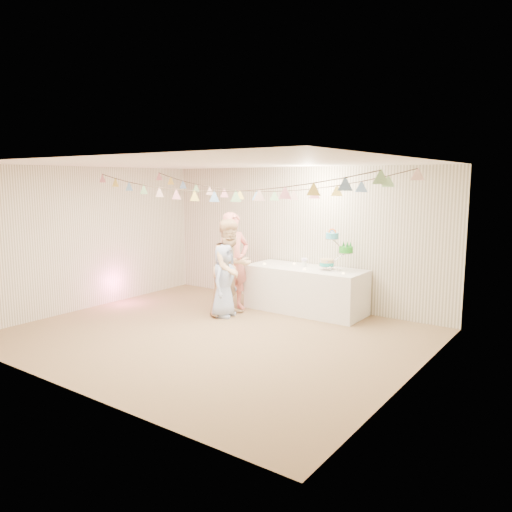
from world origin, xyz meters
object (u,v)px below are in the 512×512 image
Objects in this scene: person_adult_a at (233,262)px; person_child at (224,281)px; cake_stand at (335,254)px; person_adult_b at (231,268)px; table at (306,290)px.

person_child is (0.15, -0.45, -0.26)m from person_adult_a.
cake_stand is 1.82m from person_adult_b.
cake_stand is 1.98m from person_child.
cake_stand is at bearing -65.97° from person_child.
table is 1.69× the size of person_child.
table is at bearing -54.62° from person_child.
person_adult_a is (-1.68, -0.72, -0.19)m from cake_stand.
person_adult_b is 1.33× the size of person_child.
person_adult_a is at bearing 4.63° from person_child.
table is 1.42m from person_adult_b.
person_adult_a is at bearing -156.97° from cake_stand.
cake_stand is at bearing 5.19° from table.
person_adult_a is 1.40× the size of person_child.
person_adult_a reaches higher than person_adult_b.
table is 1.40m from person_adult_a.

